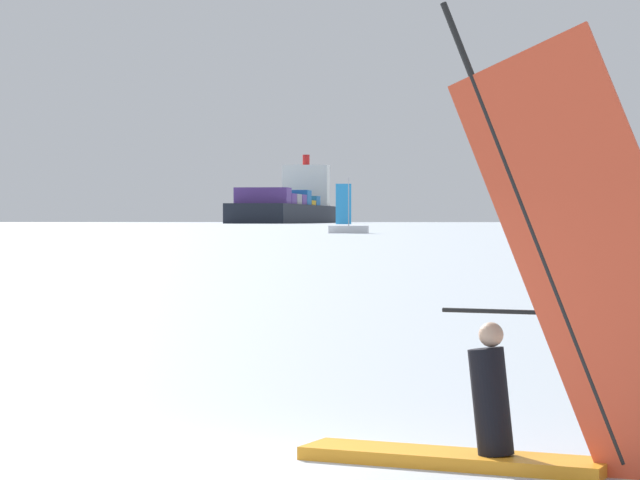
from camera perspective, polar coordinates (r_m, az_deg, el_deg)
ground_plane at (r=12.70m, az=-4.65°, el=-9.14°), size 4000.00×4000.00×0.00m
windsurfer at (r=12.79m, az=7.98°, el=-4.51°), size 3.97×1.42×4.27m
cargo_ship at (r=770.76m, az=-1.31°, el=1.28°), size 30.98×182.18×39.24m
small_sailboat at (r=222.45m, az=1.12°, el=0.50°), size 6.12×2.31×8.58m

